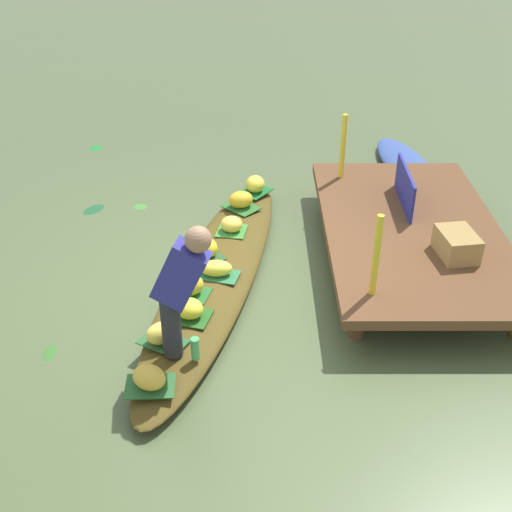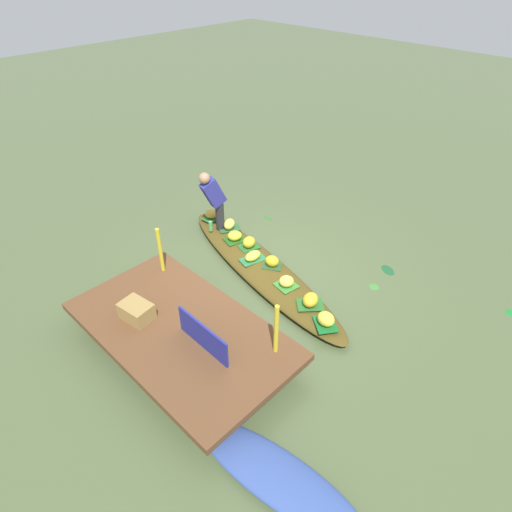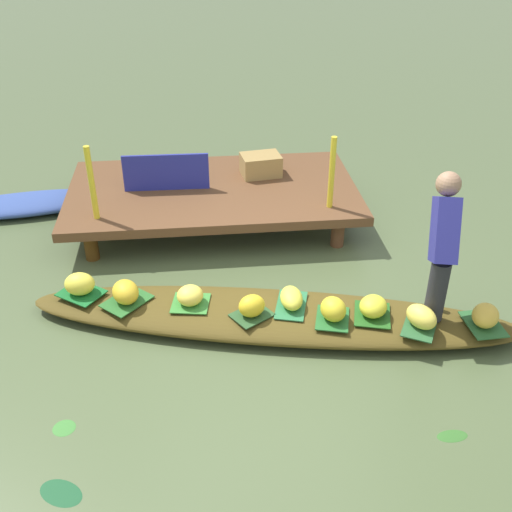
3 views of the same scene
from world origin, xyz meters
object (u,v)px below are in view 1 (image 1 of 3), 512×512
(banana_bunch_3, at_px, (216,268))
(water_bottle, at_px, (195,349))
(banana_bunch_5, at_px, (255,184))
(banana_bunch_2, at_px, (189,308))
(banana_bunch_6, at_px, (190,285))
(banana_bunch_1, at_px, (241,200))
(banana_bunch_7, at_px, (208,248))
(banana_bunch_8, at_px, (149,377))
(vendor_person, at_px, (181,285))
(banana_bunch_0, at_px, (232,224))
(vendor_boat, at_px, (217,273))
(moored_boat, at_px, (409,168))
(produce_crate, at_px, (457,244))
(banana_bunch_4, at_px, (162,333))
(market_banner, at_px, (405,187))

(banana_bunch_3, xyz_separation_m, water_bottle, (1.21, -0.11, 0.02))
(banana_bunch_3, relative_size, banana_bunch_5, 1.17)
(banana_bunch_2, bearing_deg, banana_bunch_6, -176.77)
(banana_bunch_1, height_order, banana_bunch_2, banana_bunch_1)
(banana_bunch_7, bearing_deg, banana_bunch_2, -5.76)
(banana_bunch_8, distance_m, vendor_person, 0.74)
(banana_bunch_0, bearing_deg, vendor_boat, -10.69)
(moored_boat, relative_size, produce_crate, 4.79)
(banana_bunch_4, relative_size, banana_bunch_6, 1.13)
(vendor_boat, bearing_deg, vendor_person, 4.38)
(banana_bunch_5, xyz_separation_m, water_bottle, (3.05, -0.48, -0.00))
(banana_bunch_0, distance_m, banana_bunch_5, 1.00)
(vendor_boat, distance_m, banana_bunch_5, 1.72)
(banana_bunch_5, xyz_separation_m, banana_bunch_8, (3.38, -0.81, -0.01))
(banana_bunch_3, bearing_deg, produce_crate, 90.21)
(moored_boat, xyz_separation_m, banana_bunch_7, (2.42, -2.56, 0.20))
(moored_boat, distance_m, banana_bunch_8, 5.19)
(banana_bunch_6, bearing_deg, banana_bunch_2, 3.23)
(banana_bunch_6, xyz_separation_m, vendor_person, (0.86, 0.03, 0.59))
(banana_bunch_6, distance_m, water_bottle, 0.91)
(banana_bunch_0, xyz_separation_m, banana_bunch_2, (1.53, -0.32, 0.00))
(banana_bunch_5, xyz_separation_m, banana_bunch_7, (1.48, -0.48, -0.00))
(moored_boat, bearing_deg, water_bottle, -40.53)
(moored_boat, xyz_separation_m, market_banner, (1.69, -0.46, 0.53))
(banana_bunch_3, xyz_separation_m, banana_bunch_5, (-1.83, 0.38, 0.02))
(banana_bunch_0, xyz_separation_m, produce_crate, (0.86, 2.16, 0.26))
(banana_bunch_2, bearing_deg, banana_bunch_3, 162.89)
(moored_boat, distance_m, banana_bunch_4, 4.74)
(banana_bunch_2, distance_m, water_bottle, 0.56)
(banana_bunch_8, bearing_deg, water_bottle, 135.43)
(banana_bunch_7, bearing_deg, vendor_boat, 26.36)
(banana_bunch_7, bearing_deg, banana_bunch_3, 16.10)
(vendor_person, bearing_deg, banana_bunch_5, 169.29)
(banana_bunch_6, bearing_deg, banana_bunch_3, 144.71)
(banana_bunch_3, distance_m, banana_bunch_8, 1.60)
(moored_boat, relative_size, banana_bunch_0, 8.92)
(banana_bunch_1, xyz_separation_m, banana_bunch_8, (2.97, -0.64, -0.01))
(banana_bunch_0, distance_m, produce_crate, 2.34)
(banana_bunch_5, bearing_deg, vendor_person, -10.71)
(banana_bunch_7, bearing_deg, banana_bunch_5, 162.06)
(banana_bunch_8, bearing_deg, banana_bunch_3, 164.42)
(vendor_boat, xyz_separation_m, banana_bunch_2, (0.83, -0.19, 0.18))
(vendor_person, xyz_separation_m, market_banner, (-2.26, 2.19, -0.26))
(moored_boat, height_order, market_banner, market_banner)
(banana_bunch_0, bearing_deg, vendor_person, -8.70)
(banana_bunch_8, bearing_deg, moored_boat, 146.22)
(banana_bunch_6, bearing_deg, banana_bunch_4, -13.85)
(banana_bunch_0, bearing_deg, banana_bunch_2, -11.99)
(moored_boat, relative_size, banana_bunch_1, 7.42)
(water_bottle, xyz_separation_m, produce_crate, (-1.22, 2.39, 0.24))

